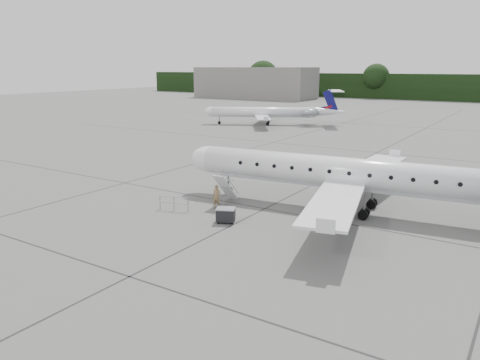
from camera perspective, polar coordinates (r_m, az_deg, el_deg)
The scene contains 8 objects.
ground at distance 29.58m, azimuth 8.49°, elevation -6.48°, with size 320.00×320.00×0.00m, color #60605D.
terminal_building at distance 158.00m, azimuth 1.79°, elevation 11.77°, with size 40.00×14.00×10.00m, color slate.
main_regional_jet at distance 33.71m, azimuth 13.92°, elevation 2.55°, with size 30.01×21.61×7.70m, color silver, non-canonical shape.
airstair at distance 35.23m, azimuth -1.78°, elevation -0.99°, with size 0.85×2.44×2.41m, color silver, non-canonical shape.
passenger at distance 34.15m, azimuth -2.86°, elevation -2.05°, with size 0.64×0.42×1.75m, color olive.
safety_railing at distance 34.03m, azimuth -8.06°, elevation -2.89°, with size 2.20×0.08×1.00m, color gray, non-canonical shape.
baggage_cart at distance 31.18m, azimuth -1.75°, elevation -4.26°, with size 1.20×0.97×1.04m, color black, non-canonical shape.
bg_regional_left at distance 84.48m, azimuth 2.85°, elevation 8.86°, with size 23.69×17.05×6.21m, color silver, non-canonical shape.
Camera 1 is at (11.18, -25.46, 10.09)m, focal length 35.00 mm.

